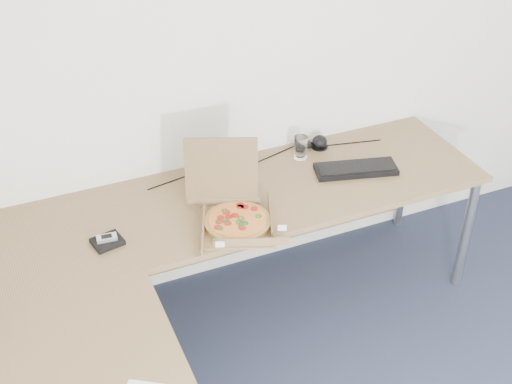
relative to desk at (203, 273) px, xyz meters
name	(u,v)px	position (x,y,z in m)	size (l,w,h in m)	color
desk	(203,273)	(0.00, 0.00, 0.00)	(2.50, 2.20, 0.73)	olive
pizza_box	(236,216)	(0.24, 0.23, 0.07)	(0.34, 0.39, 0.34)	olive
drinking_glass	(301,147)	(0.77, 0.63, 0.09)	(0.07, 0.07, 0.12)	white
keyboard	(356,169)	(0.97, 0.40, 0.04)	(0.41, 0.15, 0.03)	black
mouse	(304,145)	(0.83, 0.70, 0.05)	(0.10, 0.07, 0.04)	black
wallet	(107,242)	(-0.33, 0.32, 0.04)	(0.13, 0.11, 0.02)	black
phone	(107,238)	(-0.33, 0.32, 0.06)	(0.09, 0.05, 0.02)	#B2B5BA
dome_speaker	(320,141)	(0.91, 0.68, 0.07)	(0.09, 0.09, 0.08)	black
cable_bundle	(262,160)	(0.57, 0.68, 0.03)	(0.63, 0.04, 0.01)	black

